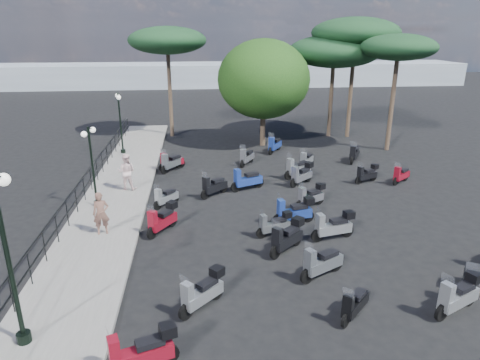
{
  "coord_description": "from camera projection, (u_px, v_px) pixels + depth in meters",
  "views": [
    {
      "loc": [
        -2.65,
        -16.56,
        7.49
      ],
      "look_at": [
        -0.82,
        1.15,
        1.2
      ],
      "focal_mm": 32.0,
      "sensor_mm": 36.0,
      "label": 1
    }
  ],
  "objects": [
    {
      "name": "scooter_8",
      "position": [
        247.0,
        180.0,
        20.94
      ],
      "size": [
        1.73,
        0.93,
        1.46
      ],
      "rotation": [
        0.0,
        0.0,
        1.98
      ],
      "color": "black",
      "rests_on": "ground"
    },
    {
      "name": "woman",
      "position": [
        101.0,
        213.0,
        16.02
      ],
      "size": [
        0.67,
        0.52,
        1.65
      ],
      "primitive_type": "imported",
      "rotation": [
        0.0,
        0.0,
        0.22
      ],
      "color": "brown",
      "rests_on": "sidewalk"
    },
    {
      "name": "scooter_24",
      "position": [
        367.0,
        174.0,
        21.99
      ],
      "size": [
        1.39,
        0.81,
        1.19
      ],
      "rotation": [
        0.0,
        0.0,
        2.0
      ],
      "color": "black",
      "rests_on": "ground"
    },
    {
      "name": "scooter_11",
      "position": [
        354.0,
        305.0,
        11.63
      ],
      "size": [
        1.11,
        1.14,
        1.19
      ],
      "rotation": [
        0.0,
        0.0,
        2.37
      ],
      "color": "black",
      "rests_on": "ground"
    },
    {
      "name": "pine_2",
      "position": [
        167.0,
        41.0,
        29.57
      ],
      "size": [
        5.44,
        5.44,
        7.72
      ],
      "color": "#38281E",
      "rests_on": "ground"
    },
    {
      "name": "scooter_7",
      "position": [
        287.0,
        238.0,
        15.08
      ],
      "size": [
        1.45,
        1.37,
        1.45
      ],
      "rotation": [
        0.0,
        0.0,
        2.32
      ],
      "color": "black",
      "rests_on": "ground"
    },
    {
      "name": "pine_3",
      "position": [
        399.0,
        48.0,
        26.02
      ],
      "size": [
        4.62,
        4.62,
        7.27
      ],
      "color": "#38281E",
      "rests_on": "ground"
    },
    {
      "name": "scooter_18",
      "position": [
        469.0,
        280.0,
        12.66
      ],
      "size": [
        1.08,
        1.44,
        1.35
      ],
      "rotation": [
        0.0,
        0.0,
        2.52
      ],
      "color": "black",
      "rests_on": "ground"
    },
    {
      "name": "railing",
      "position": [
        87.0,
        180.0,
        19.86
      ],
      "size": [
        0.04,
        26.04,
        1.1
      ],
      "color": "black",
      "rests_on": "sidewalk"
    },
    {
      "name": "ground",
      "position": [
        262.0,
        215.0,
        18.29
      ],
      "size": [
        120.0,
        120.0,
        0.0
      ],
      "primitive_type": "plane",
      "color": "black",
      "rests_on": "ground"
    },
    {
      "name": "pedestrian_far",
      "position": [
        127.0,
        172.0,
        20.5
      ],
      "size": [
        0.97,
        0.82,
        1.77
      ],
      "primitive_type": "imported",
      "rotation": [
        0.0,
        0.0,
        2.95
      ],
      "color": "silver",
      "rests_on": "sidewalk"
    },
    {
      "name": "scooter_5",
      "position": [
        171.0,
        162.0,
        23.99
      ],
      "size": [
        1.46,
        1.03,
        1.33
      ],
      "rotation": [
        0.0,
        0.0,
        2.15
      ],
      "color": "black",
      "rests_on": "ground"
    },
    {
      "name": "distant_hills",
      "position": [
        214.0,
        74.0,
        59.99
      ],
      "size": [
        70.0,
        8.0,
        3.0
      ],
      "primitive_type": "cube",
      "color": "gray",
      "rests_on": "ground"
    },
    {
      "name": "scooter_0",
      "position": [
        141.0,
        353.0,
        9.73
      ],
      "size": [
        1.74,
        0.85,
        1.44
      ],
      "rotation": [
        0.0,
        0.0,
        1.9
      ],
      "color": "black",
      "rests_on": "ground"
    },
    {
      "name": "scooter_14",
      "position": [
        294.0,
        212.0,
        17.24
      ],
      "size": [
        1.79,
        0.66,
        1.43
      ],
      "rotation": [
        0.0,
        0.0,
        1.76
      ],
      "color": "black",
      "rests_on": "ground"
    },
    {
      "name": "lamp_post_1",
      "position": [
        92.0,
        162.0,
        18.19
      ],
      "size": [
        0.43,
        1.02,
        3.53
      ],
      "rotation": [
        0.0,
        0.0,
        -0.23
      ],
      "color": "black",
      "rests_on": "sidewalk"
    },
    {
      "name": "scooter_13",
      "position": [
        275.0,
        225.0,
        16.29
      ],
      "size": [
        1.46,
        0.68,
        1.19
      ],
      "rotation": [
        0.0,
        0.0,
        1.88
      ],
      "color": "black",
      "rests_on": "ground"
    },
    {
      "name": "pine_1",
      "position": [
        334.0,
        51.0,
        29.84
      ],
      "size": [
        6.43,
        6.43,
        7.17
      ],
      "color": "#38281E",
      "rests_on": "ground"
    },
    {
      "name": "scooter_20",
      "position": [
        302.0,
        175.0,
        21.69
      ],
      "size": [
        1.42,
        1.25,
        1.38
      ],
      "rotation": [
        0.0,
        0.0,
        2.27
      ],
      "color": "black",
      "rests_on": "ground"
    },
    {
      "name": "scooter_3",
      "position": [
        166.0,
        198.0,
        19.02
      ],
      "size": [
        1.09,
        1.17,
        1.2
      ],
      "rotation": [
        0.0,
        0.0,
        2.4
      ],
      "color": "black",
      "rests_on": "ground"
    },
    {
      "name": "scooter_4",
      "position": [
        171.0,
        163.0,
        23.73
      ],
      "size": [
        1.15,
        1.48,
        1.41
      ],
      "rotation": [
        0.0,
        0.0,
        2.5
      ],
      "color": "black",
      "rests_on": "ground"
    },
    {
      "name": "lamp_post_2",
      "position": [
        120.0,
        119.0,
        26.18
      ],
      "size": [
        0.47,
        1.08,
        3.76
      ],
      "rotation": [
        0.0,
        0.0,
        0.25
      ],
      "color": "black",
      "rests_on": "sidewalk"
    },
    {
      "name": "scooter_16",
      "position": [
        274.0,
        145.0,
        27.35
      ],
      "size": [
        1.1,
        1.56,
        1.43
      ],
      "rotation": [
        0.0,
        0.0,
        2.56
      ],
      "color": "black",
      "rests_on": "ground"
    },
    {
      "name": "lamp_post_0",
      "position": [
        7.0,
        253.0,
        9.81
      ],
      "size": [
        0.35,
        1.29,
        4.38
      ],
      "rotation": [
        0.0,
        0.0,
        -0.03
      ],
      "color": "black",
      "rests_on": "sidewalk"
    },
    {
      "name": "scooter_21",
      "position": [
        306.0,
        160.0,
        24.34
      ],
      "size": [
        1.04,
        1.35,
        1.28
      ],
      "rotation": [
        0.0,
        0.0,
        2.51
      ],
      "color": "black",
      "rests_on": "ground"
    },
    {
      "name": "scooter_17",
      "position": [
        458.0,
        296.0,
        11.8
      ],
      "size": [
        1.67,
        0.98,
        1.42
      ],
      "rotation": [
        0.0,
        0.0,
        2.02
      ],
      "color": "black",
      "rests_on": "ground"
    },
    {
      "name": "scooter_26",
      "position": [
        354.0,
        154.0,
        25.41
      ],
      "size": [
        1.03,
        1.56,
        1.39
      ],
      "rotation": [
        0.0,
        0.0,
        2.6
      ],
      "color": "black",
      "rests_on": "ground"
    },
    {
      "name": "scooter_2",
      "position": [
        162.0,
        220.0,
        16.55
      ],
      "size": [
        1.15,
        1.52,
        1.4
      ],
      "rotation": [
        0.0,
        0.0,
        2.54
      ],
      "color": "black",
      "rests_on": "ground"
    },
    {
      "name": "scooter_25",
      "position": [
        401.0,
        175.0,
        21.91
      ],
      "size": [
        1.28,
        1.03,
        1.23
      ],
      "rotation": [
        0.0,
        0.0,
        2.23
      ],
      "color": "black",
      "rests_on": "ground"
    },
    {
      "name": "scooter_9",
      "position": [
        214.0,
        187.0,
        20.18
      ],
      "size": [
        1.34,
        1.23,
        1.37
      ],
      "rotation": [
        0.0,
        0.0,
        2.31
      ],
      "color": "black",
      "rests_on": "ground"
    },
    {
      "name": "scooter_12",
      "position": [
        333.0,
        226.0,
        15.97
      ],
      "size": [
        1.75,
        0.69,
        1.41
      ],
      "rotation": [
        0.0,
        0.0,
        1.79
      ],
      "color": "black",
      "rests_on": "ground"
    },
    {
      "name": "scooter_10",
      "position": [
        247.0,
        157.0,
        24.83
      ],
      "size": [
        1.0,
        1.52,
        1.36
      ],
      "rotation": [
        0.0,
        0.0,
        2.61
      ],
      "color": "black",
      "rests_on": "ground"
    },
    {
      "name": "scooter_1",
      "position": [
        202.0,
        292.0,
        11.99
      ],
      "size": [
        1.36,
        1.33,
        1.38
      ],
      "rotation": [
        0.0,
        0.0,
        2.34
      ],
      "color": "black",
      "rests_on": "ground"
    },
    {
      "name": "scooter_15",
      "position": [
        297.0,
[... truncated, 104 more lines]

